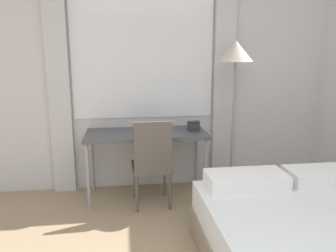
# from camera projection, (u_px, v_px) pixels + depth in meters

# --- Properties ---
(wall_back_with_window) EXTENTS (4.98, 0.13, 2.70)m
(wall_back_with_window) POSITION_uv_depth(u_px,v_px,m) (157.00, 74.00, 3.81)
(wall_back_with_window) COLOR silver
(wall_back_with_window) RESTS_ON ground_plane
(desk) EXTENTS (1.31, 0.57, 0.75)m
(desk) POSITION_uv_depth(u_px,v_px,m) (146.00, 138.00, 3.58)
(desk) COLOR #4C4C51
(desk) RESTS_ON ground_plane
(desk_chair) EXTENTS (0.41, 0.41, 0.94)m
(desk_chair) POSITION_uv_depth(u_px,v_px,m) (152.00, 161.00, 3.35)
(desk_chair) COLOR #59514C
(desk_chair) RESTS_ON ground_plane
(standing_lamp) EXTENTS (0.38, 0.38, 1.72)m
(standing_lamp) POSITION_uv_depth(u_px,v_px,m) (235.00, 63.00, 3.48)
(standing_lamp) COLOR #4C4C51
(standing_lamp) RESTS_ON ground_plane
(telephone) EXTENTS (0.13, 0.15, 0.11)m
(telephone) POSITION_uv_depth(u_px,v_px,m) (193.00, 126.00, 3.64)
(telephone) COLOR #2D2D2D
(telephone) RESTS_ON desk
(book) EXTENTS (0.29, 0.23, 0.02)m
(book) POSITION_uv_depth(u_px,v_px,m) (152.00, 130.00, 3.62)
(book) COLOR navy
(book) RESTS_ON desk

